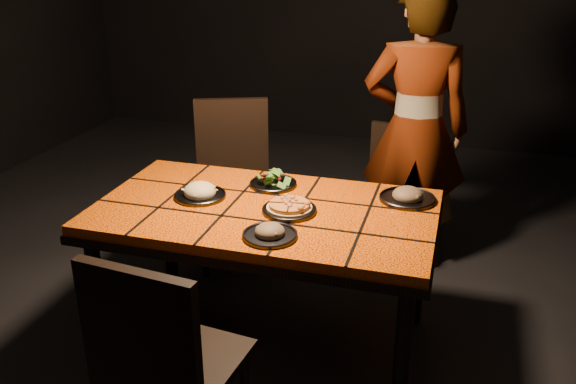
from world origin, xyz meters
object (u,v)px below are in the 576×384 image
(chair_far_left, at_px, (233,171))
(plate_pasta, at_px, (200,193))
(plate_pizza, at_px, (289,208))
(chair_far_right, at_px, (394,185))
(chair_near, at_px, (162,359))
(dining_table, at_px, (265,222))
(diner, at_px, (415,130))

(chair_far_left, bearing_deg, plate_pasta, -101.25)
(plate_pasta, bearing_deg, plate_pizza, -5.08)
(chair_far_right, bearing_deg, plate_pizza, -98.77)
(chair_near, relative_size, chair_far_left, 0.97)
(dining_table, relative_size, plate_pasta, 6.38)
(diner, height_order, plate_pizza, diner)
(dining_table, bearing_deg, plate_pizza, -8.54)
(chair_far_left, distance_m, diner, 1.14)
(chair_far_right, relative_size, plate_pasta, 3.40)
(chair_far_right, height_order, plate_pasta, chair_far_right)
(diner, bearing_deg, chair_far_right, -15.89)
(dining_table, xyz_separation_m, diner, (0.60, 1.06, 0.20))
(plate_pizza, bearing_deg, chair_near, -101.88)
(chair_far_right, bearing_deg, chair_far_left, -155.79)
(dining_table, height_order, chair_near, chair_near)
(chair_far_left, bearing_deg, chair_far_right, -6.83)
(chair_near, distance_m, plate_pizza, 0.97)
(chair_far_right, xyz_separation_m, plate_pasta, (-0.83, -1.06, 0.28))
(plate_pasta, bearing_deg, chair_near, -74.20)
(chair_near, relative_size, chair_far_right, 1.14)
(chair_near, distance_m, chair_far_left, 1.82)
(plate_pizza, distance_m, plate_pasta, 0.47)
(plate_pizza, relative_size, plate_pasta, 1.01)
(plate_pizza, bearing_deg, dining_table, 171.46)
(plate_pasta, bearing_deg, dining_table, -3.79)
(chair_far_left, height_order, plate_pizza, chair_far_left)
(plate_pizza, bearing_deg, diner, 66.55)
(dining_table, xyz_separation_m, chair_far_left, (-0.49, 0.82, -0.09))
(diner, bearing_deg, chair_near, 65.32)
(diner, bearing_deg, plate_pasta, 41.54)
(chair_near, height_order, chair_far_right, chair_near)
(dining_table, distance_m, plate_pasta, 0.36)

